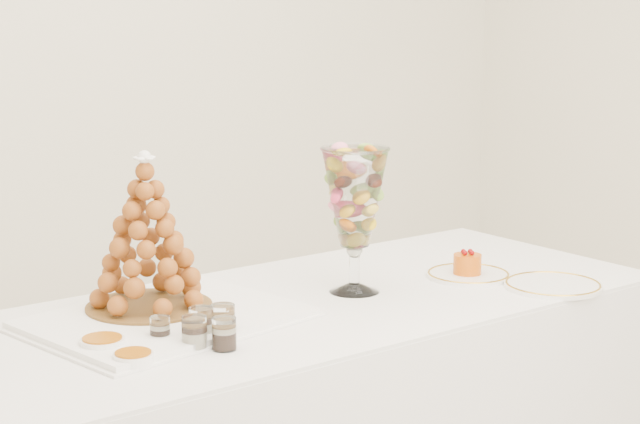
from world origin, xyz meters
TOP-DOWN VIEW (x-y plane):
  - lace_tray at (-0.42, 0.16)m, footprint 0.69×0.58m
  - macaron_vase at (0.12, 0.14)m, footprint 0.18×0.18m
  - cake_plate at (0.48, 0.09)m, footprint 0.24×0.24m
  - spare_plate at (0.60, -0.12)m, footprint 0.27×0.27m
  - verrine_a at (-0.50, 0.03)m, footprint 0.05×0.05m
  - verrine_b at (-0.41, -0.00)m, footprint 0.07×0.07m
  - verrine_c at (-0.36, -0.01)m, footprint 0.06×0.06m
  - verrine_d at (-0.45, -0.06)m, footprint 0.06×0.06m
  - verrine_e at (-0.40, -0.09)m, footprint 0.06×0.06m
  - ramekin_back at (-0.63, 0.04)m, footprint 0.10×0.10m
  - ramekin_front at (-0.61, -0.08)m, footprint 0.09×0.09m
  - croquembouche at (-0.42, 0.24)m, footprint 0.32×0.32m
  - mousse_cake at (0.48, 0.09)m, footprint 0.08×0.08m

SIDE VIEW (x-z plane):
  - cake_plate at x=0.48m, z-range 0.77..0.78m
  - spare_plate at x=0.60m, z-range 0.77..0.78m
  - lace_tray at x=-0.42m, z-range 0.77..0.79m
  - ramekin_front at x=-0.61m, z-range 0.77..0.80m
  - ramekin_back at x=-0.63m, z-range 0.77..0.80m
  - verrine_a at x=-0.50m, z-range 0.77..0.83m
  - verrine_e at x=-0.40m, z-range 0.77..0.84m
  - verrine_d at x=-0.45m, z-range 0.77..0.85m
  - verrine_b at x=-0.41m, z-range 0.77..0.85m
  - verrine_c at x=-0.36m, z-range 0.77..0.85m
  - mousse_cake at x=0.48m, z-range 0.78..0.84m
  - croquembouche at x=-0.42m, z-range 0.79..1.18m
  - macaron_vase at x=0.12m, z-range 0.83..1.21m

